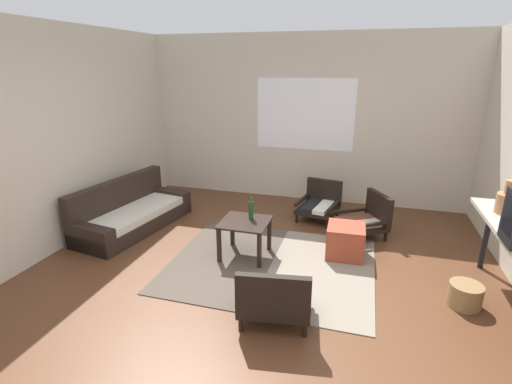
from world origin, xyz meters
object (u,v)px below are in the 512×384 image
(armchair_striped_foreground, at_px, (274,299))
(glass_bottle, at_px, (251,210))
(armchair_by_window, at_px, (320,202))
(wicker_basket, at_px, (465,295))
(clay_vase, at_px, (508,201))
(ottoman_orange, at_px, (345,241))
(couch, at_px, (131,214))
(armchair_corner, at_px, (365,218))
(coffee_table, at_px, (245,229))

(armchair_striped_foreground, height_order, glass_bottle, glass_bottle)
(glass_bottle, bearing_deg, armchair_by_window, 64.42)
(armchair_by_window, height_order, wicker_basket, armchair_by_window)
(armchair_by_window, height_order, clay_vase, clay_vase)
(armchair_striped_foreground, distance_m, clay_vase, 2.48)
(armchair_striped_foreground, relative_size, clay_vase, 2.10)
(ottoman_orange, distance_m, clay_vase, 1.70)
(couch, height_order, armchair_by_window, couch)
(armchair_by_window, bearing_deg, glass_bottle, -115.58)
(clay_vase, xyz_separation_m, glass_bottle, (-2.63, -0.00, -0.37))
(armchair_corner, distance_m, clay_vase, 1.72)
(couch, relative_size, armchair_striped_foreground, 2.60)
(clay_vase, bearing_deg, couch, 176.71)
(armchair_corner, bearing_deg, couch, -168.51)
(couch, xyz_separation_m, coffee_table, (1.80, -0.36, 0.15))
(armchair_striped_foreground, distance_m, ottoman_orange, 1.56)
(coffee_table, distance_m, glass_bottle, 0.24)
(coffee_table, bearing_deg, glass_bottle, 65.87)
(ottoman_orange, xyz_separation_m, glass_bottle, (-1.11, -0.24, 0.37))
(couch, relative_size, armchair_corner, 2.28)
(couch, bearing_deg, ottoman_orange, -0.39)
(ottoman_orange, distance_m, glass_bottle, 1.20)
(armchair_striped_foreground, bearing_deg, wicker_basket, 24.21)
(armchair_corner, xyz_separation_m, wicker_basket, (0.95, -1.38, -0.13))
(couch, xyz_separation_m, wicker_basket, (4.13, -0.73, -0.09))
(armchair_by_window, distance_m, clay_vase, 2.50)
(armchair_striped_foreground, xyz_separation_m, clay_vase, (2.04, 1.24, 0.69))
(armchair_by_window, height_order, glass_bottle, glass_bottle)
(couch, distance_m, armchair_by_window, 2.75)
(armchair_by_window, bearing_deg, coffee_table, -115.48)
(couch, bearing_deg, glass_bottle, -7.98)
(coffee_table, height_order, ottoman_orange, coffee_table)
(armchair_corner, relative_size, ottoman_orange, 1.84)
(coffee_table, xyz_separation_m, ottoman_orange, (1.16, 0.34, -0.16))
(couch, distance_m, ottoman_orange, 2.96)
(clay_vase, relative_size, glass_bottle, 1.23)
(armchair_striped_foreground, xyz_separation_m, wicker_basket, (1.70, 0.76, -0.14))
(clay_vase, bearing_deg, coffee_table, -177.77)
(glass_bottle, bearing_deg, ottoman_orange, 12.13)
(ottoman_orange, height_order, clay_vase, clay_vase)
(ottoman_orange, relative_size, glass_bottle, 1.59)
(armchair_by_window, bearing_deg, wicker_basket, -48.82)
(ottoman_orange, relative_size, wicker_basket, 1.43)
(ottoman_orange, bearing_deg, coffee_table, -163.60)
(couch, distance_m, armchair_corner, 3.25)
(glass_bottle, bearing_deg, armchair_striped_foreground, -64.53)
(ottoman_orange, xyz_separation_m, wicker_basket, (1.17, -0.71, -0.08))
(armchair_by_window, relative_size, clay_vase, 2.08)
(glass_bottle, distance_m, wicker_basket, 2.38)
(armchair_by_window, height_order, armchair_corner, armchair_corner)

